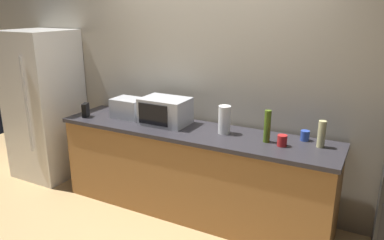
# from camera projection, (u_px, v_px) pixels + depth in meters

# --- Properties ---
(ground_plane) EXTENTS (8.00, 8.00, 0.00)m
(ground_plane) POSITION_uv_depth(u_px,v_px,m) (173.00, 230.00, 3.59)
(ground_plane) COLOR tan
(back_wall) EXTENTS (6.40, 0.10, 2.70)m
(back_wall) POSITION_uv_depth(u_px,v_px,m) (210.00, 78.00, 3.87)
(back_wall) COLOR #B2A893
(back_wall) RESTS_ON ground_plane
(counter_run) EXTENTS (2.84, 0.64, 0.90)m
(counter_run) POSITION_uv_depth(u_px,v_px,m) (192.00, 171.00, 3.79)
(counter_run) COLOR #9E6B38
(counter_run) RESTS_ON ground_plane
(refrigerator) EXTENTS (0.72, 0.73, 1.80)m
(refrigerator) POSITION_uv_depth(u_px,v_px,m) (45.00, 105.00, 4.57)
(refrigerator) COLOR white
(refrigerator) RESTS_ON ground_plane
(microwave) EXTENTS (0.48, 0.35, 0.27)m
(microwave) POSITION_uv_depth(u_px,v_px,m) (165.00, 111.00, 3.81)
(microwave) COLOR #B7BABF
(microwave) RESTS_ON counter_run
(toaster_oven) EXTENTS (0.34, 0.26, 0.21)m
(toaster_oven) POSITION_uv_depth(u_px,v_px,m) (129.00, 108.00, 4.04)
(toaster_oven) COLOR #B7BABF
(toaster_oven) RESTS_ON counter_run
(paper_towel_roll) EXTENTS (0.12, 0.12, 0.27)m
(paper_towel_roll) POSITION_uv_depth(u_px,v_px,m) (224.00, 120.00, 3.52)
(paper_towel_roll) COLOR white
(paper_towel_roll) RESTS_ON counter_run
(cordless_phone) EXTENTS (0.09, 0.12, 0.15)m
(cordless_phone) POSITION_uv_depth(u_px,v_px,m) (86.00, 110.00, 4.07)
(cordless_phone) COLOR black
(cordless_phone) RESTS_ON counter_run
(bottle_vinegar) EXTENTS (0.07, 0.07, 0.24)m
(bottle_vinegar) POSITION_uv_depth(u_px,v_px,m) (322.00, 134.00, 3.18)
(bottle_vinegar) COLOR beige
(bottle_vinegar) RESTS_ON counter_run
(bottle_olive_oil) EXTENTS (0.06, 0.06, 0.29)m
(bottle_olive_oil) POSITION_uv_depth(u_px,v_px,m) (267.00, 126.00, 3.29)
(bottle_olive_oil) COLOR #4C6B19
(bottle_olive_oil) RESTS_ON counter_run
(mug_blue) EXTENTS (0.08, 0.08, 0.09)m
(mug_blue) POSITION_uv_depth(u_px,v_px,m) (305.00, 136.00, 3.35)
(mug_blue) COLOR #2D4CB2
(mug_blue) RESTS_ON counter_run
(mug_red) EXTENTS (0.08, 0.08, 0.10)m
(mug_red) POSITION_uv_depth(u_px,v_px,m) (282.00, 141.00, 3.22)
(mug_red) COLOR red
(mug_red) RESTS_ON counter_run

